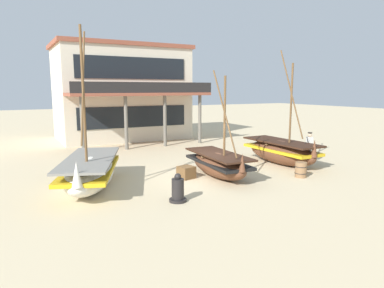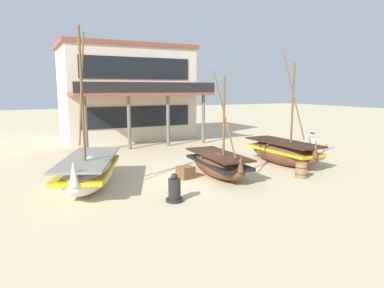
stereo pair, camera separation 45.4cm
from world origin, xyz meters
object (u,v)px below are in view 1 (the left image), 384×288
harbor_building_main (121,93)px  cargo_crate (186,172)px  wooden_barrel (301,170)px  fishing_boat_centre_large (90,171)px  fisherman_by_hull (309,148)px  capstan_winch (178,190)px  fishing_boat_near_left (218,164)px  fishing_boat_far_right (281,151)px

harbor_building_main → cargo_crate: bearing=-95.6°
wooden_barrel → harbor_building_main: harbor_building_main is taller
fishing_boat_centre_large → harbor_building_main: (5.54, 13.51, 3.01)m
fisherman_by_hull → capstan_winch: 9.56m
wooden_barrel → capstan_winch: bearing=-176.4°
fishing_boat_near_left → capstan_winch: size_ratio=4.66×
capstan_winch → wooden_barrel: capstan_winch is taller
fishing_boat_far_right → cargo_crate: fishing_boat_far_right is taller
fishing_boat_near_left → fishing_boat_far_right: 4.53m
fishing_boat_centre_large → fisherman_by_hull: (11.61, -0.74, 0.14)m
wooden_barrel → cargo_crate: bearing=153.5°
capstan_winch → cargo_crate: size_ratio=1.59×
capstan_winch → cargo_crate: capstan_winch is taller
cargo_crate → fishing_boat_centre_large: bearing=173.6°
fishing_boat_centre_large → fisherman_by_hull: size_ratio=3.76×
fishing_boat_centre_large → capstan_winch: (2.39, -3.23, -0.28)m
fishing_boat_near_left → fishing_boat_far_right: size_ratio=0.81×
fishing_boat_far_right → fisherman_by_hull: 1.62m
harbor_building_main → capstan_winch: bearing=-100.6°
fishing_boat_far_right → harbor_building_main: (-4.55, 13.73, 3.02)m
fishing_boat_centre_large → harbor_building_main: 14.91m
cargo_crate → capstan_winch: bearing=-122.8°
fishing_boat_centre_large → capstan_winch: 4.03m
cargo_crate → fishing_boat_far_right: bearing=2.4°
fishing_boat_far_right → capstan_winch: size_ratio=5.77×
fishing_boat_centre_large → fisherman_by_hull: 11.64m
fisherman_by_hull → fishing_boat_centre_large: bearing=176.3°
fishing_boat_near_left → capstan_winch: fishing_boat_near_left is taller
wooden_barrel → cargo_crate: (-4.71, 2.35, -0.08)m
fishing_boat_far_right → harbor_building_main: harbor_building_main is taller
cargo_crate → harbor_building_main: harbor_building_main is taller
wooden_barrel → cargo_crate: wooden_barrel is taller
fishing_boat_centre_large → capstan_winch: fishing_boat_centre_large is taller
fisherman_by_hull → capstan_winch: fisherman_by_hull is taller
fisherman_by_hull → cargo_crate: bearing=177.9°
harbor_building_main → fisherman_by_hull: bearing=-66.9°
capstan_winch → fishing_boat_near_left: bearing=35.6°
fishing_boat_centre_large → fisherman_by_hull: bearing=-3.7°
fishing_boat_centre_large → harbor_building_main: bearing=67.7°
fisherman_by_hull → wooden_barrel: fisherman_by_hull is taller
capstan_winch → cargo_crate: 3.28m
fishing_boat_centre_large → capstan_winch: bearing=-53.4°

